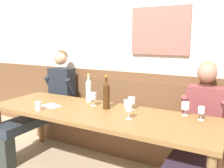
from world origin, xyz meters
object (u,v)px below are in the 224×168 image
object	(u,v)px
person_left_seat	(46,100)
wine_glass_left_end	(93,97)
person_center_right_seat	(198,128)
wine_glass_near_bucket	(132,101)
water_tumbler_center	(38,106)
water_tumbler_right	(126,103)
wine_bottle_green_tall	(106,95)
wine_glass_by_bottle	(201,111)
wine_bottle_clear_water	(89,90)
wall_bench	(125,130)
wine_glass_right_end	(129,108)
wine_glass_mid_right	(185,106)
dining_table	(97,118)

from	to	relation	value
person_left_seat	wine_glass_left_end	size ratio (longest dim) A/B	8.54
person_center_right_seat	wine_glass_near_bucket	distance (m)	0.73
water_tumbler_center	water_tumbler_right	size ratio (longest dim) A/B	1.09
wine_bottle_green_tall	wine_glass_by_bottle	size ratio (longest dim) A/B	2.81
person_left_seat	water_tumbler_center	world-z (taller)	person_left_seat
wine_bottle_green_tall	wine_glass_left_end	xyz separation A→B (m)	(-0.19, 0.03, -0.05)
wine_bottle_clear_water	water_tumbler_right	world-z (taller)	wine_bottle_clear_water
wine_glass_by_bottle	wall_bench	bearing A→B (deg)	156.19
wine_glass_left_end	water_tumbler_right	world-z (taller)	wine_glass_left_end
wine_bottle_green_tall	wine_glass_right_end	bearing A→B (deg)	-28.78
wine_glass_right_end	wine_glass_near_bucket	world-z (taller)	wine_glass_right_end
wine_glass_mid_right	dining_table	bearing A→B (deg)	-159.41
wine_glass_by_bottle	wine_glass_near_bucket	size ratio (longest dim) A/B	0.96
wine_glass_right_end	wine_glass_near_bucket	bearing A→B (deg)	109.81
wine_glass_mid_right	wine_glass_left_end	size ratio (longest dim) A/B	0.89
person_left_seat	wine_glass_near_bucket	distance (m)	1.36
wine_bottle_clear_water	wine_glass_by_bottle	world-z (taller)	wine_bottle_clear_water
dining_table	water_tumbler_center	size ratio (longest dim) A/B	26.46
person_left_seat	wine_glass_mid_right	bearing A→B (deg)	-0.48
person_center_right_seat	wine_glass_near_bucket	bearing A→B (deg)	-173.30
person_center_right_seat	wine_glass_right_end	bearing A→B (deg)	-146.48
wall_bench	wine_glass_mid_right	distance (m)	1.07
person_left_seat	wine_bottle_green_tall	distance (m)	1.13
wine_bottle_clear_water	wine_glass_left_end	world-z (taller)	wine_bottle_clear_water
wine_glass_by_bottle	water_tumbler_center	size ratio (longest dim) A/B	1.39
person_left_seat	water_tumbler_right	xyz separation A→B (m)	(1.26, -0.04, 0.13)
wine_bottle_green_tall	person_left_seat	bearing A→B (deg)	169.79
wine_bottle_clear_water	wine_glass_right_end	distance (m)	0.79
water_tumbler_center	water_tumbler_right	world-z (taller)	water_tumbler_center
wall_bench	dining_table	size ratio (longest dim) A/B	1.12
wine_bottle_clear_water	water_tumbler_center	xyz separation A→B (m)	(-0.27, -0.57, -0.10)
wine_glass_by_bottle	water_tumbler_center	distance (m)	1.68
wine_glass_by_bottle	wine_glass_right_end	xyz separation A→B (m)	(-0.61, -0.31, 0.02)
wine_glass_near_bucket	water_tumbler_right	distance (m)	0.12
wine_bottle_clear_water	wine_glass_right_end	bearing A→B (deg)	-26.57
wine_glass_by_bottle	wine_glass_right_end	world-z (taller)	wine_glass_right_end
wine_bottle_green_tall	wine_glass_near_bucket	bearing A→B (deg)	21.53
wine_bottle_clear_water	wine_glass_mid_right	xyz separation A→B (m)	(1.15, 0.03, -0.06)
wine_glass_left_end	water_tumbler_right	xyz separation A→B (m)	(0.36, 0.13, -0.06)
wine_bottle_clear_water	wine_glass_near_bucket	size ratio (longest dim) A/B	2.52
wine_glass_mid_right	wine_glass_near_bucket	bearing A→B (deg)	-172.07
wall_bench	wine_bottle_green_tall	size ratio (longest dim) A/B	7.56
wine_bottle_clear_water	wine_glass_near_bucket	distance (m)	0.60
dining_table	person_center_right_seat	bearing A→B (deg)	18.12
wine_glass_near_bucket	water_tumbler_right	size ratio (longest dim) A/B	1.58
dining_table	person_left_seat	size ratio (longest dim) A/B	1.90
wine_glass_right_end	wine_glass_mid_right	xyz separation A→B (m)	(0.45, 0.38, -0.02)
wine_glass_left_end	wall_bench	bearing A→B (deg)	72.84
wine_glass_right_end	water_tumbler_right	size ratio (longest dim) A/B	1.80
dining_table	wine_glass_mid_right	xyz separation A→B (m)	(0.85, 0.32, 0.16)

